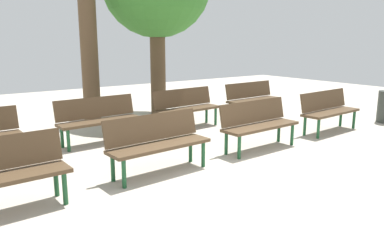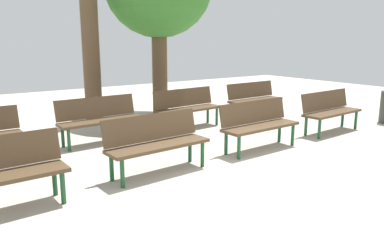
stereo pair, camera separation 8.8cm
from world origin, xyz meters
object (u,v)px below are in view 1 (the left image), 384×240
Objects in this scene: bench_r0_c1 at (157,140)px; bench_r0_c3 at (328,109)px; bench_r0_c2 at (258,122)px; bench_r1_c2 at (186,106)px; bench_r1_c3 at (252,97)px; tree_1 at (89,50)px; bench_r1_c1 at (99,117)px.

bench_r0_c3 is (4.34, 0.11, 0.00)m from bench_r0_c1.
bench_r0_c2 and bench_r1_c2 have the same top height.
bench_r1_c3 is at bearing 45.43° from bench_r0_c2.
bench_r0_c1 is at bearing 178.11° from bench_r0_c3.
tree_1 is (-1.48, 1.85, 1.21)m from bench_r1_c2.
bench_r1_c1 and bench_r1_c3 have the same top height.
bench_r1_c1 is at bearing -107.77° from tree_1.
bench_r0_c1 and bench_r1_c3 have the same top height.
bench_r0_c1 is 2.13m from bench_r0_c2.
bench_r1_c2 is 2.66m from tree_1.
bench_r1_c3 is at bearing -0.28° from bench_r1_c1.
bench_r0_c3 is 4.84m from bench_r1_c1.
bench_r1_c2 is 1.01× the size of bench_r1_c3.
bench_r0_c1 and bench_r0_c2 have the same top height.
bench_r1_c3 is at bearing 90.21° from bench_r0_c3.
bench_r1_c2 is at bearing -51.31° from tree_1.
bench_r0_c2 is 1.00× the size of bench_r1_c3.
tree_1 is (0.57, 4.06, 1.21)m from bench_r0_c1.
tree_1 reaches higher than bench_r0_c1.
bench_r1_c1 is at bearing 179.73° from bench_r1_c3.
bench_r0_c1 is 2.13m from bench_r1_c1.
bench_r0_c1 is 3.01m from bench_r1_c2.
bench_r0_c2 is 4.49m from tree_1.
bench_r1_c1 is (-2.18, 2.10, 0.00)m from bench_r0_c2.
bench_r0_c2 is 1.00× the size of bench_r1_c1.
bench_r0_c2 is at bearing 178.71° from bench_r0_c3.
bench_r1_c1 is 0.47× the size of tree_1.
bench_r0_c2 and bench_r1_c1 have the same top height.
bench_r0_c2 and bench_r0_c3 have the same top height.
tree_1 reaches higher than bench_r1_c2.
bench_r0_c1 is at bearing 178.74° from bench_r0_c2.
bench_r0_c2 is at bearing -46.34° from bench_r1_c1.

